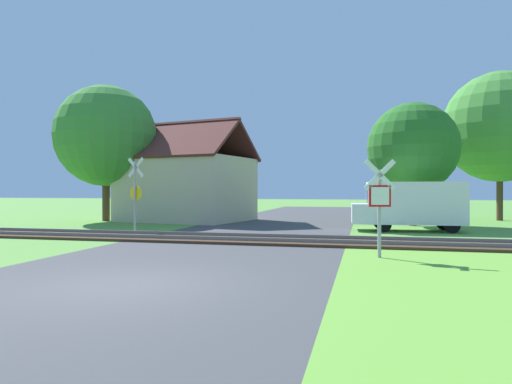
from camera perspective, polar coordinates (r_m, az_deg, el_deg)
The scene contains 10 objects.
ground_plane at distance 9.51m, azimuth -16.11°, elevation -11.21°, with size 160.00×160.00×0.00m, color #5B933D.
road_asphalt at distance 11.26m, azimuth -11.03°, elevation -9.37°, with size 7.99×80.00×0.01m, color #424244.
rail_track at distance 16.93m, azimuth -2.44°, elevation -5.92°, with size 60.00×2.60×0.22m.
stop_sign_near at distance 13.09m, azimuth 15.20°, elevation -1.10°, with size 0.87×0.21×2.74m.
crossing_sign_far at distance 20.43m, azimuth -14.85°, elevation 0.20°, with size 0.86×0.24×3.29m.
house at distance 28.10m, azimuth -8.61°, elevation 0.68°, with size 8.30×7.31×6.08m.
tree_right at distance 25.32m, azimuth 19.02°, elevation 5.24°, with size 4.70×4.70×6.44m.
tree_left at distance 29.08m, azimuth -18.25°, elevation 6.64°, with size 6.06×6.06×8.15m.
tree_far at distance 31.85m, azimuth 28.19°, elevation 7.16°, with size 6.74×6.74×9.09m.
mail_truck at distance 21.91m, azimuth 18.76°, elevation -1.43°, with size 4.98×2.10×2.24m.
Camera 1 is at (4.59, -8.11, 1.90)m, focal length 32.00 mm.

